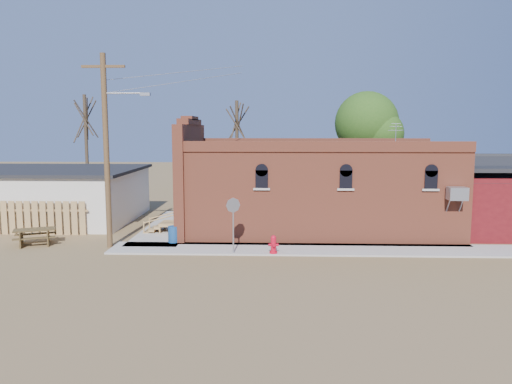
{
  "coord_description": "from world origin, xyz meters",
  "views": [
    {
      "loc": [
        -0.41,
        -21.71,
        5.63
      ],
      "look_at": [
        -1.32,
        3.33,
        2.4
      ],
      "focal_mm": 35.0,
      "sensor_mm": 36.0,
      "label": 1
    }
  ],
  "objects_px": {
    "trash_barrel": "(174,234)",
    "stop_sign": "(233,210)",
    "brick_bar": "(311,188)",
    "utility_pole": "(107,146)",
    "fire_hydrant": "(273,244)",
    "picnic_table": "(35,234)"
  },
  "relations": [
    {
      "from": "brick_bar",
      "to": "trash_barrel",
      "type": "xyz_separation_m",
      "value": [
        -6.94,
        -3.53,
        -1.86
      ]
    },
    {
      "from": "trash_barrel",
      "to": "stop_sign",
      "type": "bearing_deg",
      "value": -32.42
    },
    {
      "from": "brick_bar",
      "to": "stop_sign",
      "type": "bearing_deg",
      "value": -125.04
    },
    {
      "from": "trash_barrel",
      "to": "brick_bar",
      "type": "bearing_deg",
      "value": 26.96
    },
    {
      "from": "utility_pole",
      "to": "fire_hydrant",
      "type": "height_order",
      "value": "utility_pole"
    },
    {
      "from": "brick_bar",
      "to": "fire_hydrant",
      "type": "distance_m",
      "value": 6.16
    },
    {
      "from": "brick_bar",
      "to": "trash_barrel",
      "type": "distance_m",
      "value": 8.01
    },
    {
      "from": "fire_hydrant",
      "to": "stop_sign",
      "type": "xyz_separation_m",
      "value": [
        -1.79,
        0.0,
        1.52
      ]
    },
    {
      "from": "brick_bar",
      "to": "picnic_table",
      "type": "relative_size",
      "value": 7.23
    },
    {
      "from": "utility_pole",
      "to": "trash_barrel",
      "type": "distance_m",
      "value": 5.2
    },
    {
      "from": "trash_barrel",
      "to": "fire_hydrant",
      "type": "bearing_deg",
      "value": -21.96
    },
    {
      "from": "utility_pole",
      "to": "trash_barrel",
      "type": "bearing_deg",
      "value": 15.0
    },
    {
      "from": "brick_bar",
      "to": "utility_pole",
      "type": "height_order",
      "value": "utility_pole"
    },
    {
      "from": "fire_hydrant",
      "to": "stop_sign",
      "type": "height_order",
      "value": "stop_sign"
    },
    {
      "from": "stop_sign",
      "to": "picnic_table",
      "type": "bearing_deg",
      "value": 164.0
    },
    {
      "from": "stop_sign",
      "to": "picnic_table",
      "type": "height_order",
      "value": "stop_sign"
    },
    {
      "from": "fire_hydrant",
      "to": "stop_sign",
      "type": "relative_size",
      "value": 0.33
    },
    {
      "from": "fire_hydrant",
      "to": "trash_barrel",
      "type": "relative_size",
      "value": 1.01
    },
    {
      "from": "picnic_table",
      "to": "trash_barrel",
      "type": "bearing_deg",
      "value": -18.76
    },
    {
      "from": "utility_pole",
      "to": "picnic_table",
      "type": "bearing_deg",
      "value": 175.01
    },
    {
      "from": "fire_hydrant",
      "to": "utility_pole",
      "type": "bearing_deg",
      "value": 152.67
    },
    {
      "from": "brick_bar",
      "to": "fire_hydrant",
      "type": "xyz_separation_m",
      "value": [
        -2.07,
        -5.5,
        -1.86
      ]
    }
  ]
}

